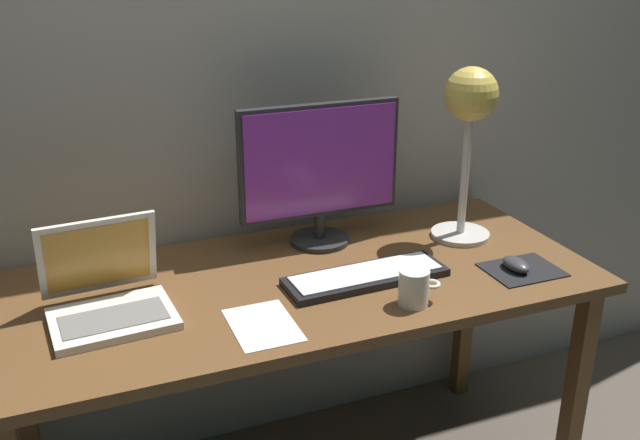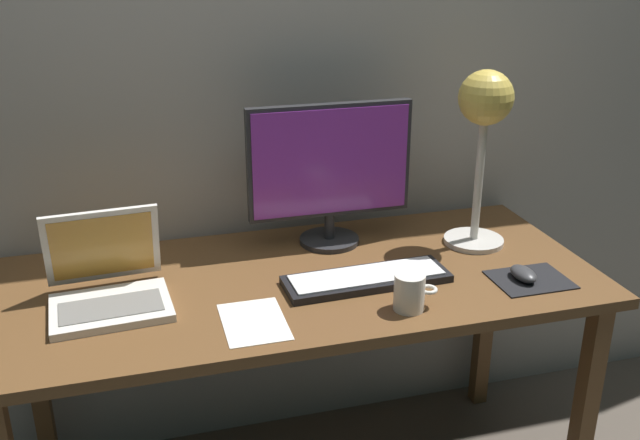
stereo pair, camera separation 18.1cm
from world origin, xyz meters
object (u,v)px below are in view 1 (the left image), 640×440
Objects in this scene: mouse at (516,264)px; coffee_mug at (414,287)px; desk_lamp at (470,114)px; laptop at (106,288)px; keyboard_main at (366,276)px; monitor at (320,168)px.

coffee_mug is at bearing -169.78° from mouse.
laptop is at bearing -175.57° from desk_lamp.
desk_lamp is (0.39, 0.16, 0.37)m from keyboard_main.
monitor is 4.31× the size of coffee_mug.
keyboard_main is at bearing -85.89° from monitor.
mouse is at bearing -13.93° from keyboard_main.
desk_lamp is at bearing 4.43° from laptop.
monitor is at bearing 99.53° from coffee_mug.
desk_lamp reaches higher than monitor.
desk_lamp is (0.41, -0.12, 0.15)m from monitor.
mouse reaches higher than keyboard_main.
coffee_mug is at bearing -18.98° from laptop.
monitor is 0.36m from keyboard_main.
laptop is 0.59× the size of desk_lamp.
monitor reaches higher than mouse.
mouse is 0.36m from coffee_mug.
laptop is at bearing 161.02° from coffee_mug.
mouse is at bearing -87.63° from desk_lamp.
keyboard_main is 4.63× the size of mouse.
keyboard_main is at bearing -157.61° from desk_lamp.
coffee_mug is at bearing -80.47° from monitor.
desk_lamp is at bearing 43.82° from coffee_mug.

